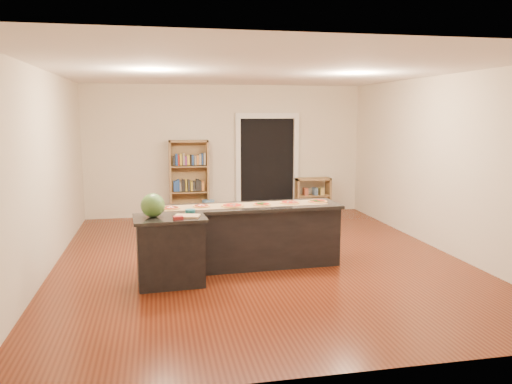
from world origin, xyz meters
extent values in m
cube|color=beige|center=(0.00, 0.00, 1.40)|extent=(6.00, 7.00, 2.80)
cube|color=#57210F|center=(0.00, 0.00, 0.00)|extent=(6.00, 7.00, 0.01)
cube|color=white|center=(0.00, 0.00, 2.80)|extent=(6.00, 7.00, 0.01)
cube|color=black|center=(0.90, 3.48, 1.05)|extent=(1.20, 0.02, 2.10)
cube|color=silver|center=(0.25, 3.44, 1.05)|extent=(0.10, 0.08, 2.10)
cube|color=silver|center=(1.55, 3.44, 1.05)|extent=(0.10, 0.08, 2.10)
cube|color=silver|center=(0.90, 3.44, 2.15)|extent=(1.40, 0.08, 0.12)
cube|color=black|center=(-0.24, -0.32, 0.42)|extent=(2.63, 0.66, 0.84)
cube|color=black|center=(-0.24, -0.32, 0.87)|extent=(2.70, 0.73, 0.05)
cube|color=black|center=(-1.35, -0.90, 0.43)|extent=(0.83, 0.58, 0.86)
cube|color=black|center=(-1.35, -0.90, 0.88)|extent=(0.90, 0.66, 0.04)
cube|color=olive|center=(-0.83, 3.30, 0.82)|extent=(0.82, 0.29, 1.64)
cube|color=olive|center=(1.90, 3.28, 0.39)|extent=(0.78, 0.33, 0.78)
cylinder|color=#5990C7|center=(-0.44, 3.15, 0.19)|extent=(0.26, 0.26, 0.38)
cube|color=olive|center=(-0.24, -0.30, 0.89)|extent=(2.36, 0.51, 0.00)
sphere|color=#144214|center=(-1.55, -0.90, 1.05)|extent=(0.30, 0.30, 0.30)
cube|color=tan|center=(-1.13, -0.97, 0.90)|extent=(0.35, 0.28, 0.02)
cube|color=maroon|center=(-1.25, -1.11, 0.92)|extent=(0.13, 0.10, 0.04)
cylinder|color=#195966|center=(-1.07, -0.74, 0.92)|extent=(0.14, 0.14, 0.05)
cylinder|color=tan|center=(-1.32, -0.37, 0.90)|extent=(0.28, 0.28, 0.02)
cylinder|color=#A5190C|center=(-1.32, -0.37, 0.91)|extent=(0.23, 0.23, 0.00)
cylinder|color=tan|center=(-0.89, -0.31, 0.90)|extent=(0.25, 0.25, 0.02)
cylinder|color=#A5190C|center=(-0.89, -0.31, 0.91)|extent=(0.20, 0.20, 0.00)
cylinder|color=tan|center=(-0.45, -0.36, 0.90)|extent=(0.31, 0.31, 0.02)
cylinder|color=#A5190C|center=(-0.45, -0.36, 0.91)|extent=(0.26, 0.26, 0.00)
cylinder|color=tan|center=(-0.02, -0.34, 0.90)|extent=(0.28, 0.28, 0.02)
cylinder|color=#A5190C|center=(-0.02, -0.34, 0.91)|extent=(0.23, 0.23, 0.00)
cylinder|color=tan|center=(0.41, -0.27, 0.90)|extent=(0.28, 0.28, 0.02)
cylinder|color=#A5190C|center=(0.41, -0.27, 0.91)|extent=(0.23, 0.23, 0.00)
cylinder|color=tan|center=(0.84, -0.27, 0.90)|extent=(0.28, 0.28, 0.02)
cylinder|color=#A5190C|center=(0.84, -0.27, 0.91)|extent=(0.23, 0.23, 0.00)
camera|label=1|loc=(-1.48, -7.23, 2.19)|focal=35.00mm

